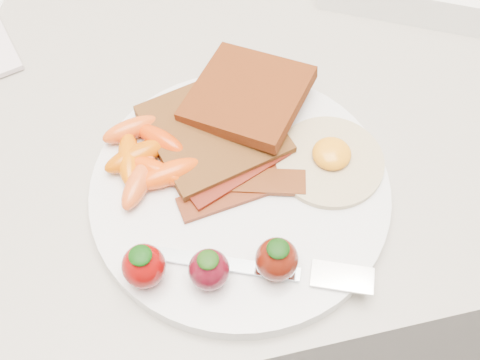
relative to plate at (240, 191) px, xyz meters
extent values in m
cube|color=gray|center=(-0.01, 0.15, -0.46)|extent=(2.00, 0.60, 0.90)
cylinder|color=white|center=(0.00, 0.00, 0.00)|extent=(0.27, 0.27, 0.02)
cube|color=black|center=(-0.01, 0.06, 0.02)|extent=(0.14, 0.14, 0.01)
cube|color=black|center=(0.03, 0.08, 0.03)|extent=(0.14, 0.14, 0.02)
cylinder|color=beige|center=(0.09, 0.01, 0.01)|extent=(0.13, 0.13, 0.01)
ellipsoid|color=orange|center=(0.09, 0.01, 0.02)|extent=(0.05, 0.05, 0.02)
cube|color=#380809|center=(-0.01, -0.01, 0.01)|extent=(0.10, 0.04, 0.00)
cube|color=black|center=(0.01, 0.00, 0.01)|extent=(0.10, 0.05, 0.00)
cube|color=#4F1304|center=(0.00, 0.01, 0.02)|extent=(0.10, 0.06, 0.00)
ellipsoid|color=#C15000|center=(-0.09, 0.05, 0.02)|extent=(0.07, 0.04, 0.02)
ellipsoid|color=#DE4104|center=(-0.07, 0.03, 0.02)|extent=(0.06, 0.05, 0.02)
ellipsoid|color=#DA511A|center=(-0.09, 0.02, 0.02)|extent=(0.05, 0.06, 0.02)
ellipsoid|color=#D43805|center=(-0.06, 0.06, 0.02)|extent=(0.05, 0.05, 0.02)
ellipsoid|color=#DD4E14|center=(-0.09, 0.08, 0.02)|extent=(0.06, 0.03, 0.02)
ellipsoid|color=#E14508|center=(-0.06, 0.02, 0.02)|extent=(0.06, 0.03, 0.02)
ellipsoid|color=#D25B00|center=(-0.09, 0.04, 0.02)|extent=(0.03, 0.06, 0.02)
ellipsoid|color=#780605|center=(-0.09, -0.07, 0.03)|extent=(0.04, 0.04, 0.04)
ellipsoid|color=#093406|center=(-0.09, -0.07, 0.05)|extent=(0.02, 0.02, 0.01)
ellipsoid|color=#510915|center=(-0.04, -0.08, 0.03)|extent=(0.03, 0.03, 0.04)
ellipsoid|color=#16390A|center=(-0.04, -0.08, 0.05)|extent=(0.02, 0.02, 0.01)
ellipsoid|color=#511006|center=(0.01, -0.09, 0.03)|extent=(0.04, 0.04, 0.04)
ellipsoid|color=black|center=(0.01, -0.09, 0.05)|extent=(0.02, 0.02, 0.01)
cube|color=silver|center=(-0.03, -0.07, 0.01)|extent=(0.12, 0.06, 0.00)
cube|color=silver|center=(0.06, -0.11, 0.01)|extent=(0.06, 0.04, 0.00)
camera|label=1|loc=(-0.06, -0.27, 0.47)|focal=45.00mm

